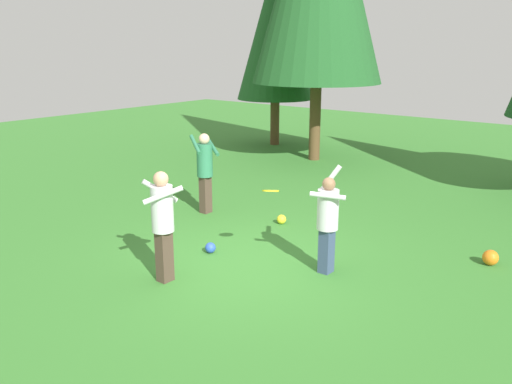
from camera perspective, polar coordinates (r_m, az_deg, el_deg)
ground_plane at (r=9.19m, az=-0.52°, el=-7.62°), size 40.00×40.00×0.00m
person_thrower at (r=8.64m, az=7.57°, el=-2.62°), size 0.63×0.64×1.75m
person_catcher at (r=8.34m, az=-9.83°, el=-2.62°), size 0.72×0.74×1.76m
person_bystander at (r=11.70m, az=-5.42°, el=2.75°), size 0.74×0.70×1.75m
frisbee at (r=8.62m, az=1.56°, el=0.13°), size 0.37×0.37×0.09m
ball_orange at (r=9.93m, az=23.50°, el=-6.36°), size 0.26×0.26×0.26m
ball_blue at (r=9.67m, az=-4.83°, el=-5.88°), size 0.19×0.19×0.19m
ball_yellow at (r=11.15m, az=2.71°, el=-2.89°), size 0.20×0.20×0.20m
tree_far_left at (r=19.74m, az=2.09°, el=16.76°), size 2.73×2.73×6.52m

